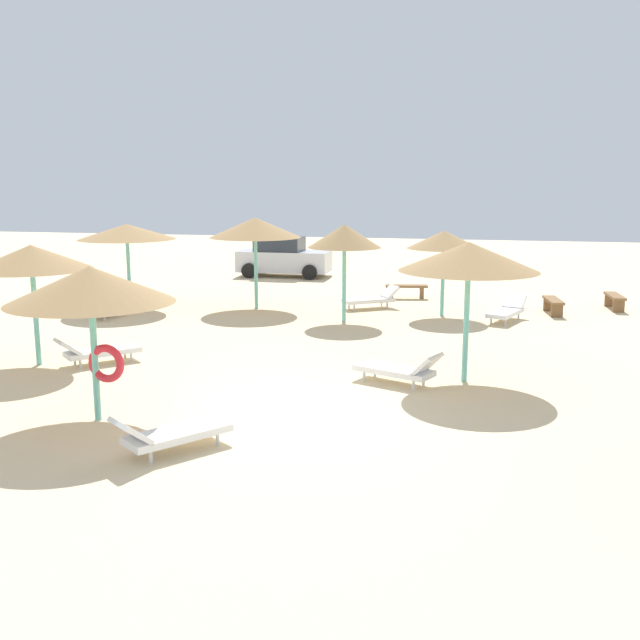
{
  "coord_description": "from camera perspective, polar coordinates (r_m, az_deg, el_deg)",
  "views": [
    {
      "loc": [
        3.38,
        -12.56,
        4.3
      ],
      "look_at": [
        0.0,
        3.0,
        1.2
      ],
      "focal_mm": 41.21,
      "sensor_mm": 36.0,
      "label": 1
    }
  ],
  "objects": [
    {
      "name": "parasol_7",
      "position": [
        24.3,
        -5.06,
        7.15
      ],
      "size": [
        3.01,
        3.01,
        3.01
      ],
      "color": "#6BC6BC",
      "rests_on": "ground"
    },
    {
      "name": "parasol_1",
      "position": [
        17.97,
        -21.51,
        4.53
      ],
      "size": [
        2.72,
        2.72,
        2.8
      ],
      "color": "#6BC6BC",
      "rests_on": "ground"
    },
    {
      "name": "lounger_0",
      "position": [
        23.01,
        14.31,
        0.7
      ],
      "size": [
        1.27,
        2.0,
        0.71
      ],
      "color": "white",
      "rests_on": "ground"
    },
    {
      "name": "lounger_3",
      "position": [
        24.51,
        4.06,
        1.65
      ],
      "size": [
        1.92,
        1.57,
        0.74
      ],
      "color": "white",
      "rests_on": "ground"
    },
    {
      "name": "lounger_5",
      "position": [
        23.76,
        -16.26,
        0.94
      ],
      "size": [
        0.77,
        1.89,
        0.8
      ],
      "color": "white",
      "rests_on": "ground"
    },
    {
      "name": "ground_plane",
      "position": [
        13.7,
        -2.68,
        -7.29
      ],
      "size": [
        80.0,
        80.0,
        0.0
      ],
      "primitive_type": "plane",
      "color": "beige"
    },
    {
      "name": "bench_2",
      "position": [
        26.65,
        6.73,
        2.41
      ],
      "size": [
        1.55,
        0.66,
        0.49
      ],
      "color": "brown",
      "rests_on": "ground"
    },
    {
      "name": "lounger_4",
      "position": [
        15.59,
        6.19,
        -3.84
      ],
      "size": [
        1.97,
        1.34,
        0.76
      ],
      "color": "white",
      "rests_on": "ground"
    },
    {
      "name": "parasol_6",
      "position": [
        13.42,
        -17.4,
        2.54
      ],
      "size": [
        2.94,
        2.94,
        2.79
      ],
      "color": "#6BC6BC",
      "rests_on": "ground"
    },
    {
      "name": "parasol_5",
      "position": [
        25.03,
        -14.78,
        6.63
      ],
      "size": [
        3.19,
        3.19,
        2.8
      ],
      "color": "#6BC6BC",
      "rests_on": "ground"
    },
    {
      "name": "bench_1",
      "position": [
        26.14,
        21.91,
        1.52
      ],
      "size": [
        0.5,
        1.52,
        0.49
      ],
      "color": "brown",
      "rests_on": "ground"
    },
    {
      "name": "bench_0",
      "position": [
        24.58,
        17.66,
        1.24
      ],
      "size": [
        0.58,
        1.54,
        0.49
      ],
      "color": "brown",
      "rests_on": "ground"
    },
    {
      "name": "lounger_1",
      "position": [
        17.93,
        -16.94,
        -2.31
      ],
      "size": [
        1.77,
        1.82,
        0.69
      ],
      "color": "white",
      "rests_on": "ground"
    },
    {
      "name": "lounger_6",
      "position": [
        11.99,
        -11.57,
        -8.63
      ],
      "size": [
        1.66,
        1.89,
        0.71
      ],
      "color": "white",
      "rests_on": "ground"
    },
    {
      "name": "parasol_0",
      "position": [
        23.2,
        9.61,
        6.14
      ],
      "size": [
        2.31,
        2.31,
        2.68
      ],
      "color": "#6BC6BC",
      "rests_on": "ground"
    },
    {
      "name": "parked_car",
      "position": [
        32.46,
        -2.88,
        4.86
      ],
      "size": [
        4.01,
        1.99,
        1.72
      ],
      "color": "silver",
      "rests_on": "ground"
    },
    {
      "name": "parasol_3",
      "position": [
        22.02,
        1.91,
        6.5
      ],
      "size": [
        2.21,
        2.21,
        2.93
      ],
      "color": "#6BC6BC",
      "rests_on": "ground"
    },
    {
      "name": "parasol_4",
      "position": [
        15.6,
        11.48,
        4.81
      ],
      "size": [
        2.93,
        2.93,
        2.99
      ],
      "color": "#6BC6BC",
      "rests_on": "ground"
    }
  ]
}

